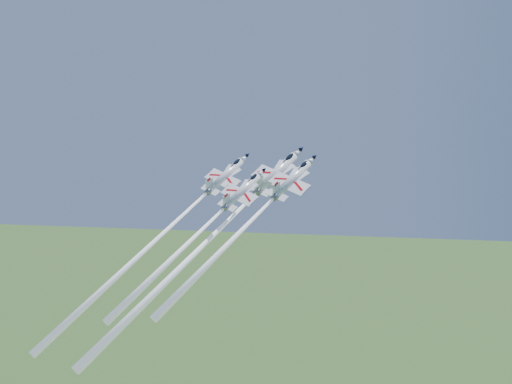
# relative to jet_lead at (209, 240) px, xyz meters

# --- Properties ---
(jet_lead) EXTENTS (29.43, 43.50, 45.80)m
(jet_lead) POSITION_rel_jet_lead_xyz_m (0.00, 0.00, 0.00)
(jet_lead) COLOR white
(jet_left) EXTENTS (25.92, 38.71, 40.91)m
(jet_left) POSITION_rel_jet_lead_xyz_m (-10.07, -3.26, 0.76)
(jet_left) COLOR white
(jet_right) EXTENTS (21.94, 31.53, 32.79)m
(jet_right) POSITION_rel_jet_lead_xyz_m (8.72, -3.72, 4.24)
(jet_right) COLOR white
(jet_slot) EXTENTS (20.53, 29.57, 30.79)m
(jet_slot) POSITION_rel_jet_lead_xyz_m (-1.34, -4.78, 2.19)
(jet_slot) COLOR white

